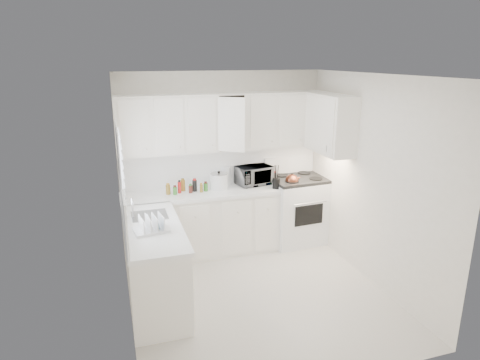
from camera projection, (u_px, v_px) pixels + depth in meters
name	position (u px, v px, depth m)	size (l,w,h in m)	color
floor	(257.00, 293.00, 5.19)	(3.20, 3.20, 0.00)	silver
ceiling	(260.00, 75.00, 4.46)	(3.20, 3.20, 0.00)	white
wall_back	(222.00, 161.00, 6.29)	(3.00, 3.00, 0.00)	white
wall_front	(326.00, 251.00, 3.36)	(3.00, 3.00, 0.00)	white
wall_left	(123.00, 205.00, 4.40)	(3.20, 3.20, 0.00)	white
wall_right	(372.00, 181.00, 5.25)	(3.20, 3.20, 0.00)	white
window_blinds	(121.00, 174.00, 4.65)	(0.06, 0.96, 1.06)	white
lower_cabinets_back	(202.00, 224.00, 6.14)	(2.22, 0.60, 0.90)	white
lower_cabinets_left	(154.00, 266.00, 4.90)	(0.60, 1.60, 0.90)	white
countertop_back	(201.00, 193.00, 6.00)	(2.24, 0.64, 0.05)	white
countertop_left	(153.00, 228.00, 4.77)	(0.64, 1.62, 0.05)	white
backsplash_back	(222.00, 166.00, 6.30)	(2.98, 0.02, 0.55)	white
backsplash_left	(123.00, 206.00, 4.60)	(0.02, 1.60, 0.55)	white
upper_cabinets_back	(225.00, 150.00, 6.08)	(3.00, 0.33, 0.80)	white
upper_cabinets_right	(329.00, 153.00, 5.90)	(0.33, 0.90, 0.80)	white
sink	(149.00, 206.00, 5.05)	(0.42, 0.38, 0.30)	gray
stove	(297.00, 201.00, 6.51)	(0.85, 0.70, 1.31)	white
tea_kettle	(292.00, 180.00, 6.20)	(0.24, 0.21, 0.22)	maroon
frying_pan	(304.00, 178.00, 6.62)	(0.28, 0.48, 0.04)	black
microwave	(254.00, 173.00, 6.29)	(0.50, 0.28, 0.34)	gray
rice_cooker	(219.00, 180.00, 6.09)	(0.26, 0.26, 0.26)	white
paper_towel	(227.00, 176.00, 6.29)	(0.12, 0.12, 0.27)	white
utensil_crock	(276.00, 176.00, 6.09)	(0.12, 0.12, 0.36)	black
dish_rack	(151.00, 223.00, 4.60)	(0.37, 0.27, 0.20)	white
spice_left_0	(167.00, 187.00, 5.96)	(0.06, 0.06, 0.13)	olive
spice_left_1	(174.00, 189.00, 5.90)	(0.06, 0.06, 0.13)	#37812B
spice_left_2	(178.00, 186.00, 6.01)	(0.06, 0.06, 0.13)	red
spice_left_3	(184.00, 188.00, 5.94)	(0.06, 0.06, 0.13)	#BC862C
spice_left_4	(188.00, 186.00, 6.05)	(0.06, 0.06, 0.13)	#512017
spice_left_5	(195.00, 187.00, 5.99)	(0.06, 0.06, 0.13)	black
spice_left_6	(199.00, 185.00, 6.09)	(0.06, 0.06, 0.13)	olive
spice_left_7	(205.00, 186.00, 6.03)	(0.06, 0.06, 0.13)	#37812B
sauce_right_0	(262.00, 176.00, 6.40)	(0.06, 0.06, 0.19)	red
sauce_right_1	(266.00, 177.00, 6.36)	(0.06, 0.06, 0.19)	#BC862C
sauce_right_2	(268.00, 176.00, 6.43)	(0.06, 0.06, 0.19)	#512017
sauce_right_3	(273.00, 177.00, 6.39)	(0.06, 0.06, 0.19)	black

